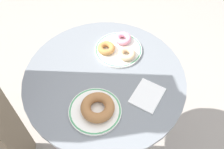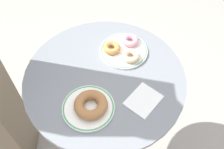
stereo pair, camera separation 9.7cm
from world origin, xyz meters
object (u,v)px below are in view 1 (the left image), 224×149
object	(u,v)px
cafe_table	(106,110)
donut_pink_frosted	(123,39)
donut_old_fashioned	(106,48)
paper_napkin	(147,96)
plate_right	(118,50)
donut_cinnamon	(98,107)
donut_glazed	(127,54)
plate_left	(95,111)

from	to	relation	value
cafe_table	donut_pink_frosted	world-z (taller)	donut_pink_frosted
donut_old_fashioned	paper_napkin	distance (m)	0.27
cafe_table	plate_right	bearing A→B (deg)	6.47
paper_napkin	donut_pink_frosted	bearing A→B (deg)	45.55
donut_cinnamon	paper_napkin	bearing A→B (deg)	-41.75
plate_right	paper_napkin	world-z (taller)	plate_right
donut_pink_frosted	donut_cinnamon	bearing A→B (deg)	-167.02
donut_glazed	paper_napkin	world-z (taller)	donut_glazed
plate_right	donut_cinnamon	bearing A→B (deg)	-165.93
plate_left	donut_glazed	xyz separation A→B (m)	(0.28, 0.02, 0.02)
donut_pink_frosted	paper_napkin	distance (m)	0.29
plate_left	plate_right	world-z (taller)	same
donut_old_fashioned	donut_pink_frosted	bearing A→B (deg)	-22.71
plate_right	donut_old_fashioned	world-z (taller)	donut_old_fashioned
donut_pink_frosted	donut_glazed	xyz separation A→B (m)	(-0.07, -0.05, 0.00)
cafe_table	donut_pink_frosted	xyz separation A→B (m)	(0.20, 0.02, 0.29)
paper_napkin	plate_right	bearing A→B (deg)	52.99
donut_pink_frosted	donut_old_fashioned	size ratio (longest dim) A/B	1.00
plate_left	donut_pink_frosted	size ratio (longest dim) A/B	2.56
cafe_table	paper_napkin	distance (m)	0.33
donut_cinnamon	donut_glazed	world-z (taller)	donut_cinnamon
paper_napkin	donut_glazed	bearing A→B (deg)	49.23
plate_left	donut_pink_frosted	bearing A→B (deg)	11.45
paper_napkin	donut_cinnamon	bearing A→B (deg)	138.25
plate_right	donut_pink_frosted	size ratio (longest dim) A/B	2.72
cafe_table	donut_old_fashioned	xyz separation A→B (m)	(0.12, 0.06, 0.29)
plate_right	paper_napkin	bearing A→B (deg)	-127.01
donut_cinnamon	donut_glazed	distance (m)	0.28
donut_glazed	donut_pink_frosted	bearing A→B (deg)	37.19
donut_cinnamon	paper_napkin	xyz separation A→B (m)	(0.14, -0.13, -0.03)
donut_old_fashioned	donut_glazed	world-z (taller)	same
plate_left	paper_napkin	size ratio (longest dim) A/B	1.52
cafe_table	paper_napkin	world-z (taller)	paper_napkin
cafe_table	plate_left	world-z (taller)	plate_left
cafe_table	donut_pink_frosted	bearing A→B (deg)	6.50
donut_pink_frosted	plate_left	bearing A→B (deg)	-168.55
plate_right	paper_napkin	xyz separation A→B (m)	(-0.15, -0.20, -0.00)
cafe_table	donut_old_fashioned	size ratio (longest dim) A/B	10.40
plate_left	plate_right	distance (m)	0.31
donut_old_fashioned	donut_glazed	xyz separation A→B (m)	(0.01, -0.09, 0.00)
donut_old_fashioned	paper_napkin	xyz separation A→B (m)	(-0.12, -0.24, -0.02)
donut_pink_frosted	cafe_table	bearing A→B (deg)	-173.50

